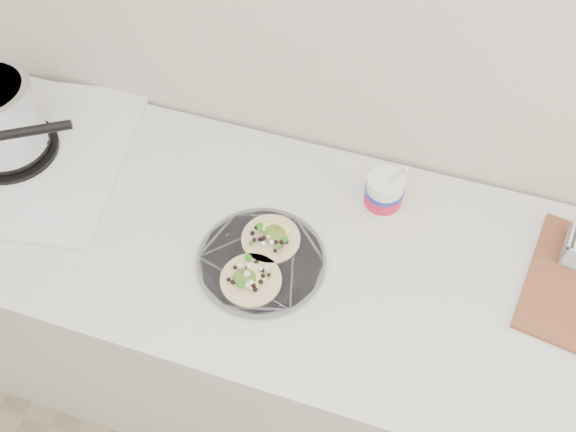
% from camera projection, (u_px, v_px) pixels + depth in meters
% --- Properties ---
extents(counter, '(2.44, 0.66, 0.90)m').
position_uv_depth(counter, '(311.00, 337.00, 1.81)').
color(counter, silver).
rests_on(counter, ground).
extents(stove, '(0.64, 0.60, 0.27)m').
position_uv_depth(stove, '(3.00, 130.00, 1.55)').
color(stove, silver).
rests_on(stove, counter).
extents(taco_plate, '(0.29, 0.29, 0.04)m').
position_uv_depth(taco_plate, '(261.00, 259.00, 1.42)').
color(taco_plate, '#55555C').
rests_on(taco_plate, counter).
extents(tub, '(0.09, 0.09, 0.20)m').
position_uv_depth(tub, '(386.00, 191.00, 1.47)').
color(tub, white).
rests_on(tub, counter).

